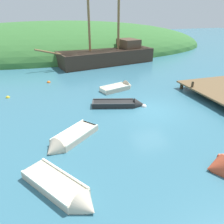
{
  "coord_description": "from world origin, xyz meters",
  "views": [
    {
      "loc": [
        -6.82,
        -12.1,
        6.37
      ],
      "look_at": [
        -2.95,
        -0.02,
        0.31
      ],
      "focal_mm": 34.47,
      "sensor_mm": 36.0,
      "label": 1
    }
  ],
  "objects_px": {
    "rowboat_center": "(121,104)",
    "buoy_white": "(144,107)",
    "rowboat_portside": "(68,141)",
    "sailing_ship": "(107,58)",
    "buoy_orange": "(49,83)",
    "rowboat_outer_right": "(120,88)",
    "rowboat_far": "(64,191)",
    "buoy_yellow": "(8,98)"
  },
  "relations": [
    {
      "from": "rowboat_center",
      "to": "buoy_white",
      "type": "height_order",
      "value": "rowboat_center"
    },
    {
      "from": "rowboat_portside",
      "to": "buoy_white",
      "type": "relative_size",
      "value": 8.9
    },
    {
      "from": "sailing_ship",
      "to": "rowboat_center",
      "type": "relative_size",
      "value": 3.82
    },
    {
      "from": "buoy_orange",
      "to": "rowboat_center",
      "type": "bearing_deg",
      "value": -57.04
    },
    {
      "from": "rowboat_portside",
      "to": "rowboat_center",
      "type": "distance_m",
      "value": 5.64
    },
    {
      "from": "rowboat_outer_right",
      "to": "rowboat_portside",
      "type": "distance_m",
      "value": 8.96
    },
    {
      "from": "sailing_ship",
      "to": "rowboat_portside",
      "type": "distance_m",
      "value": 18.75
    },
    {
      "from": "rowboat_far",
      "to": "buoy_orange",
      "type": "xyz_separation_m",
      "value": [
        0.15,
        14.49,
        -0.12
      ]
    },
    {
      "from": "rowboat_center",
      "to": "buoy_orange",
      "type": "bearing_deg",
      "value": 139.35
    },
    {
      "from": "rowboat_outer_right",
      "to": "buoy_yellow",
      "type": "xyz_separation_m",
      "value": [
        -9.21,
        0.8,
        -0.12
      ]
    },
    {
      "from": "rowboat_center",
      "to": "rowboat_far",
      "type": "relative_size",
      "value": 1.09
    },
    {
      "from": "rowboat_portside",
      "to": "rowboat_far",
      "type": "bearing_deg",
      "value": 41.17
    },
    {
      "from": "sailing_ship",
      "to": "buoy_yellow",
      "type": "bearing_deg",
      "value": 29.1
    },
    {
      "from": "sailing_ship",
      "to": "buoy_yellow",
      "type": "xyz_separation_m",
      "value": [
        -11.08,
        -9.34,
        -0.66
      ]
    },
    {
      "from": "rowboat_far",
      "to": "buoy_orange",
      "type": "bearing_deg",
      "value": 145.36
    },
    {
      "from": "sailing_ship",
      "to": "buoy_orange",
      "type": "distance_m",
      "value": 10.0
    },
    {
      "from": "rowboat_portside",
      "to": "buoy_yellow",
      "type": "distance_m",
      "value": 8.77
    },
    {
      "from": "rowboat_portside",
      "to": "buoy_yellow",
      "type": "xyz_separation_m",
      "value": [
        -3.77,
        7.92,
        -0.1
      ]
    },
    {
      "from": "buoy_yellow",
      "to": "sailing_ship",
      "type": "bearing_deg",
      "value": 40.13
    },
    {
      "from": "rowboat_far",
      "to": "buoy_orange",
      "type": "relative_size",
      "value": 10.02
    },
    {
      "from": "rowboat_center",
      "to": "rowboat_far",
      "type": "distance_m",
      "value": 8.67
    },
    {
      "from": "rowboat_far",
      "to": "buoy_white",
      "type": "xyz_separation_m",
      "value": [
        6.45,
        6.51,
        -0.12
      ]
    },
    {
      "from": "rowboat_outer_right",
      "to": "buoy_white",
      "type": "height_order",
      "value": "rowboat_outer_right"
    },
    {
      "from": "sailing_ship",
      "to": "rowboat_outer_right",
      "type": "relative_size",
      "value": 4.53
    },
    {
      "from": "rowboat_center",
      "to": "buoy_white",
      "type": "distance_m",
      "value": 1.67
    },
    {
      "from": "sailing_ship",
      "to": "buoy_orange",
      "type": "xyz_separation_m",
      "value": [
        -7.76,
        -6.27,
        -0.66
      ]
    },
    {
      "from": "buoy_white",
      "to": "sailing_ship",
      "type": "bearing_deg",
      "value": 84.16
    },
    {
      "from": "rowboat_portside",
      "to": "rowboat_center",
      "type": "height_order",
      "value": "rowboat_portside"
    },
    {
      "from": "rowboat_outer_right",
      "to": "buoy_yellow",
      "type": "distance_m",
      "value": 9.25
    },
    {
      "from": "rowboat_outer_right",
      "to": "rowboat_far",
      "type": "relative_size",
      "value": 0.92
    },
    {
      "from": "buoy_orange",
      "to": "buoy_white",
      "type": "distance_m",
      "value": 10.17
    },
    {
      "from": "rowboat_outer_right",
      "to": "buoy_orange",
      "type": "xyz_separation_m",
      "value": [
        -5.89,
        3.87,
        -0.12
      ]
    },
    {
      "from": "rowboat_center",
      "to": "buoy_white",
      "type": "relative_size",
      "value": 10.56
    },
    {
      "from": "buoy_orange",
      "to": "sailing_ship",
      "type": "bearing_deg",
      "value": 38.93
    },
    {
      "from": "rowboat_center",
      "to": "rowboat_far",
      "type": "height_order",
      "value": "rowboat_far"
    },
    {
      "from": "buoy_yellow",
      "to": "rowboat_center",
      "type": "bearing_deg",
      "value": -27.9
    },
    {
      "from": "rowboat_far",
      "to": "buoy_yellow",
      "type": "height_order",
      "value": "rowboat_far"
    },
    {
      "from": "sailing_ship",
      "to": "buoy_white",
      "type": "bearing_deg",
      "value": 73.14
    },
    {
      "from": "rowboat_portside",
      "to": "buoy_white",
      "type": "height_order",
      "value": "rowboat_portside"
    },
    {
      "from": "rowboat_portside",
      "to": "buoy_white",
      "type": "xyz_separation_m",
      "value": [
        5.85,
        3.01,
        -0.1
      ]
    },
    {
      "from": "sailing_ship",
      "to": "buoy_yellow",
      "type": "relative_size",
      "value": 47.39
    },
    {
      "from": "buoy_orange",
      "to": "buoy_white",
      "type": "bearing_deg",
      "value": -51.7
    }
  ]
}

